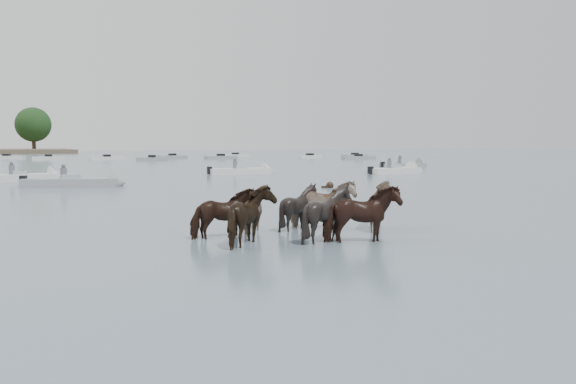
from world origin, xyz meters
name	(u,v)px	position (x,y,z in m)	size (l,w,h in m)	color
ground	(356,237)	(0.00, 0.00, 0.00)	(400.00, 400.00, 0.00)	slate
pony_herd	(308,213)	(-1.04, 0.78, 0.62)	(6.38, 4.22, 1.60)	black
swimming_pony	(329,186)	(8.24, 15.07, 0.10)	(0.72, 0.44, 0.44)	black
motorboat_a	(31,178)	(-6.30, 29.04, 0.23)	(5.40, 2.20, 1.92)	silver
motorboat_b	(85,183)	(-3.80, 22.28, 0.22)	(5.93, 3.51, 1.92)	gray
motorboat_c	(249,171)	(10.03, 30.71, 0.23)	(5.69, 1.99, 1.92)	silver
motorboat_d	(400,171)	(21.63, 25.96, 0.22)	(5.92, 2.53, 1.92)	silver
motorboat_e	(409,166)	(29.33, 34.31, 0.23)	(5.27, 2.37, 1.92)	gray
distant_flotilla	(57,159)	(-0.30, 75.83, 0.26)	(103.10, 28.89, 0.93)	gray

